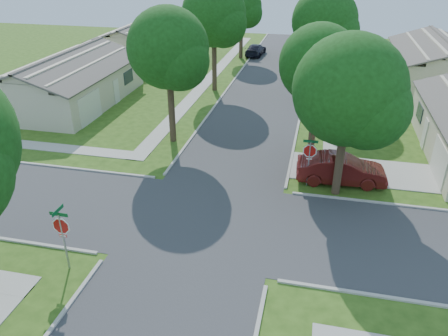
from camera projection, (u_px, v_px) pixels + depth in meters
ground at (205, 221)px, 21.65m from camera, size 100.00×100.00×0.00m
road_ns at (205, 221)px, 21.65m from camera, size 7.00×100.00×0.02m
sidewalk_ne at (333, 82)px, 42.95m from camera, size 1.20×40.00×0.04m
sidewalk_nw at (213, 75)px, 45.34m from camera, size 1.20×40.00×0.04m
driveway at (362, 171)px, 26.23m from camera, size 8.80×3.60×0.05m
stop_sign_sw at (61, 229)px, 17.57m from camera, size 1.05×0.80×2.98m
stop_sign_ne at (310, 153)px, 23.86m from camera, size 1.05×0.80×2.98m
tree_e_near at (320, 68)px, 25.91m from camera, size 4.97×4.80×8.28m
tree_e_mid at (325, 24)px, 36.02m from camera, size 5.59×5.40×9.21m
tree_e_far at (327, 7)px, 47.40m from camera, size 5.17×5.00×8.72m
tree_w_near at (169, 52)px, 27.54m from camera, size 5.38×5.20×8.97m
tree_w_mid at (215, 17)px, 37.75m from camera, size 5.80×5.60×9.56m
tree_w_far at (242, 9)px, 49.46m from camera, size 4.76×4.60×8.04m
tree_ne_corner at (350, 95)px, 21.47m from camera, size 5.80×5.60×8.66m
house_ne_far at (438, 65)px, 42.91m from camera, size 8.42×13.60×4.23m
house_nw_near at (69, 85)px, 37.06m from camera, size 8.42×13.60×4.23m
house_nw_far at (144, 44)px, 51.78m from camera, size 8.42×13.60×4.23m
car_driveway at (341, 169)px, 24.75m from camera, size 5.09×2.06×1.64m
car_curb_east at (304, 66)px, 46.14m from camera, size 2.00×4.07×1.34m
car_curb_west at (256, 50)px, 52.92m from camera, size 2.20×4.71×1.33m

